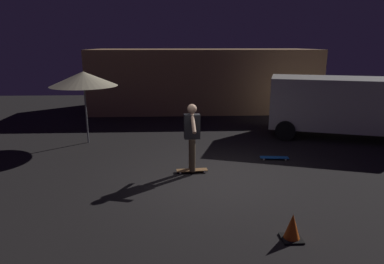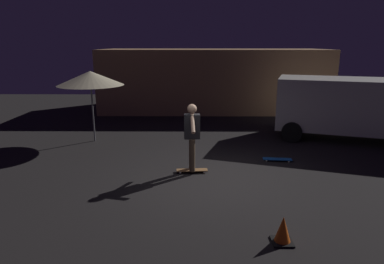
{
  "view_description": "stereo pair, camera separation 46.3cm",
  "coord_description": "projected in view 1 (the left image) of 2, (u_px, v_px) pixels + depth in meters",
  "views": [
    {
      "loc": [
        -0.84,
        -7.56,
        3.14
      ],
      "look_at": [
        -0.44,
        0.46,
        1.05
      ],
      "focal_mm": 31.83,
      "sensor_mm": 36.0,
      "label": 1
    },
    {
      "loc": [
        -0.37,
        -7.56,
        3.14
      ],
      "look_at": [
        -0.44,
        0.46,
        1.05
      ],
      "focal_mm": 31.83,
      "sensor_mm": 36.0,
      "label": 2
    }
  ],
  "objects": [
    {
      "name": "patio_umbrella",
      "position": [
        83.0,
        79.0,
        10.63
      ],
      "size": [
        2.1,
        2.1,
        2.3
      ],
      "color": "slate",
      "rests_on": "ground_plane"
    },
    {
      "name": "parked_van",
      "position": [
        340.0,
        104.0,
        11.59
      ],
      "size": [
        4.96,
        3.35,
        2.03
      ],
      "color": "silver",
      "rests_on": "ground_plane"
    },
    {
      "name": "low_building",
      "position": [
        203.0,
        79.0,
        16.71
      ],
      "size": [
        10.56,
        3.87,
        2.89
      ],
      "color": "#AD7F56",
      "rests_on": "ground_plane"
    },
    {
      "name": "skateboard_spare",
      "position": [
        274.0,
        158.0,
        9.49
      ],
      "size": [
        0.8,
        0.28,
        0.07
      ],
      "color": "#1959B2",
      "rests_on": "ground_plane"
    },
    {
      "name": "traffic_cone",
      "position": [
        292.0,
        228.0,
        5.58
      ],
      "size": [
        0.34,
        0.34,
        0.46
      ],
      "color": "black",
      "rests_on": "ground_plane"
    },
    {
      "name": "ground_plane",
      "position": [
        211.0,
        179.0,
        8.13
      ],
      "size": [
        28.0,
        28.0,
        0.0
      ],
      "primitive_type": "plane",
      "color": "black"
    },
    {
      "name": "skater",
      "position": [
        192.0,
        133.0,
        8.3
      ],
      "size": [
        0.4,
        0.99,
        1.67
      ],
      "color": "brown",
      "rests_on": "skateboard_ridden"
    },
    {
      "name": "skateboard_ridden",
      "position": [
        192.0,
        170.0,
        8.55
      ],
      "size": [
        0.79,
        0.27,
        0.07
      ],
      "color": "olive",
      "rests_on": "ground_plane"
    }
  ]
}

